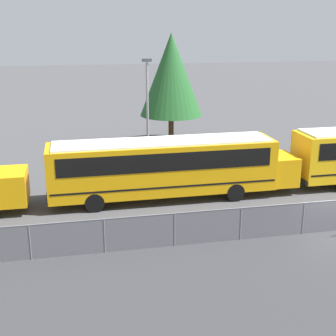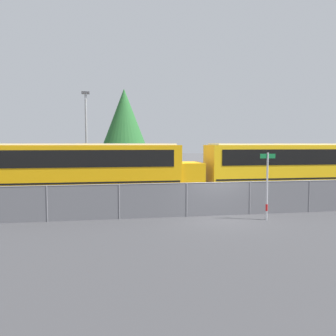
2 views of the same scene
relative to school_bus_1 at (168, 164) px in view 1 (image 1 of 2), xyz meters
The scene contains 5 objects.
ground_plane 9.14m from the school_bus_1, 41.19° to the right, with size 200.00×200.00×0.00m, color #424244.
fence 9.00m from the school_bus_1, 41.20° to the right, with size 70.59×0.07×1.58m.
school_bus_1 is the anchor object (origin of this frame).
light_pole 6.04m from the school_bus_1, 92.10° to the left, with size 0.60×0.24×7.36m.
tree_1 13.72m from the school_bus_1, 77.20° to the left, with size 5.05×5.05×8.85m.
Camera 1 is at (-11.78, -18.38, 9.41)m, focal length 50.00 mm.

